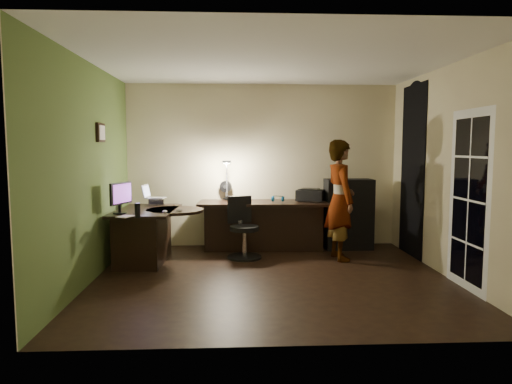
{
  "coord_description": "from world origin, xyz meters",
  "views": [
    {
      "loc": [
        -0.48,
        -5.65,
        1.66
      ],
      "look_at": [
        -0.15,
        1.05,
        1.0
      ],
      "focal_mm": 32.0,
      "sensor_mm": 36.0,
      "label": 1
    }
  ],
  "objects_px": {
    "desk_left": "(147,236)",
    "monitor": "(120,202)",
    "person": "(340,200)",
    "desk_right": "(264,226)",
    "office_chair": "(244,228)",
    "cabinet": "(348,214)"
  },
  "relations": [
    {
      "from": "desk_right",
      "to": "person",
      "type": "distance_m",
      "value": 1.37
    },
    {
      "from": "desk_right",
      "to": "office_chair",
      "type": "bearing_deg",
      "value": -117.7
    },
    {
      "from": "cabinet",
      "to": "office_chair",
      "type": "relative_size",
      "value": 1.25
    },
    {
      "from": "desk_left",
      "to": "monitor",
      "type": "bearing_deg",
      "value": -116.96
    },
    {
      "from": "monitor",
      "to": "office_chair",
      "type": "xyz_separation_m",
      "value": [
        1.68,
        0.62,
        -0.47
      ]
    },
    {
      "from": "cabinet",
      "to": "person",
      "type": "distance_m",
      "value": 0.81
    },
    {
      "from": "desk_left",
      "to": "cabinet",
      "type": "height_order",
      "value": "cabinet"
    },
    {
      "from": "desk_right",
      "to": "cabinet",
      "type": "bearing_deg",
      "value": 3.22
    },
    {
      "from": "desk_left",
      "to": "monitor",
      "type": "distance_m",
      "value": 0.76
    },
    {
      "from": "office_chair",
      "to": "person",
      "type": "distance_m",
      "value": 1.48
    },
    {
      "from": "monitor",
      "to": "office_chair",
      "type": "distance_m",
      "value": 1.85
    },
    {
      "from": "desk_right",
      "to": "person",
      "type": "xyz_separation_m",
      "value": [
        1.08,
        -0.68,
        0.49
      ]
    },
    {
      "from": "desk_right",
      "to": "cabinet",
      "type": "distance_m",
      "value": 1.4
    },
    {
      "from": "office_chair",
      "to": "desk_right",
      "type": "bearing_deg",
      "value": 40.37
    },
    {
      "from": "monitor",
      "to": "person",
      "type": "relative_size",
      "value": 0.26
    },
    {
      "from": "desk_left",
      "to": "person",
      "type": "height_order",
      "value": "person"
    },
    {
      "from": "desk_right",
      "to": "office_chair",
      "type": "distance_m",
      "value": 0.65
    },
    {
      "from": "desk_right",
      "to": "person",
      "type": "relative_size",
      "value": 1.18
    },
    {
      "from": "monitor",
      "to": "person",
      "type": "distance_m",
      "value": 3.13
    },
    {
      "from": "office_chair",
      "to": "person",
      "type": "xyz_separation_m",
      "value": [
        1.41,
        -0.12,
        0.43
      ]
    },
    {
      "from": "desk_left",
      "to": "desk_right",
      "type": "bearing_deg",
      "value": 24.91
    },
    {
      "from": "desk_left",
      "to": "monitor",
      "type": "height_order",
      "value": "monitor"
    }
  ]
}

